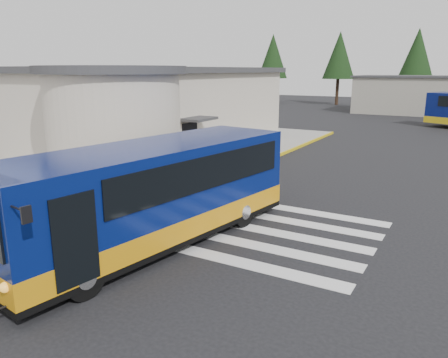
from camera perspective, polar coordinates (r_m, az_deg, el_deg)
The scene contains 9 objects.
ground at distance 14.33m, azimuth 5.91°, elevation -5.59°, with size 140.00×140.00×0.00m, color black.
sidewalk at distance 22.31m, azimuth -11.22°, elevation 1.56°, with size 10.00×34.00×0.15m, color gray.
curb_strip at distance 19.48m, azimuth -0.14°, elevation 0.04°, with size 0.12×34.00×0.16m, color gold.
station_building at distance 25.31m, azimuth -10.34°, elevation 8.77°, with size 12.70×18.70×4.80m.
crosswalk at distance 13.84m, azimuth 2.65°, elevation -6.21°, with size 8.00×5.35×0.01m.
transit_bus at distance 12.28m, azimuth -9.42°, elevation -2.46°, with size 4.47×10.25×2.82m.
pedestrian_a at distance 16.21m, azimuth -19.00°, elevation -0.31°, with size 0.61×0.40×1.68m, color black.
pedestrian_b at distance 17.89m, azimuth -18.17°, elevation 1.28°, with size 0.88×0.69×1.82m, color black.
bollard at distance 15.01m, azimuth -17.24°, elevation -2.51°, with size 0.09×0.09×1.07m, color black.
Camera 1 is at (5.42, -12.36, 4.80)m, focal length 35.00 mm.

